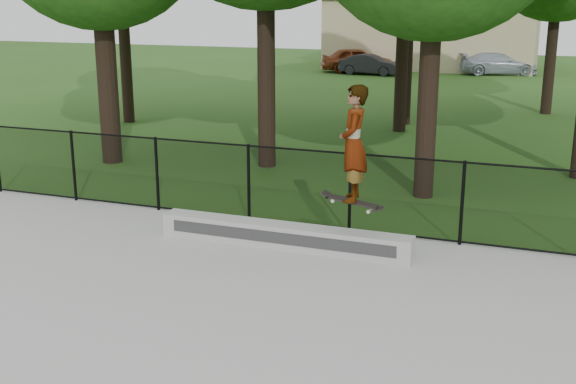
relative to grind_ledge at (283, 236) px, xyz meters
The scene contains 9 objects.
ground 4.85m from the grind_ledge, 103.91° to the right, with size 100.00×100.00×0.00m, color #264C15.
concrete_slab 4.85m from the grind_ledge, 103.91° to the right, with size 14.00×12.00×0.06m, color #A3A39D.
grind_ledge is the anchor object (origin of this frame).
car_a 29.94m from the grind_ledge, 102.84° to the left, with size 1.63×4.02×1.38m, color maroon.
car_b 28.63m from the grind_ledge, 101.26° to the left, with size 1.17×3.04×1.11m, color black.
car_c 30.62m from the grind_ledge, 88.16° to the left, with size 1.70×3.85×1.22m, color #9CA7B1.
skater_airborne 2.10m from the grind_ledge, ahead, with size 0.84×0.77×2.02m.
chainlink_fence 1.76m from the grind_ledge, 134.14° to the left, with size 16.06×0.06×1.50m.
distant_building 33.50m from the grind_ledge, 95.43° to the left, with size 12.40×6.40×4.30m.
Camera 1 is at (5.37, -6.29, 4.27)m, focal length 45.00 mm.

